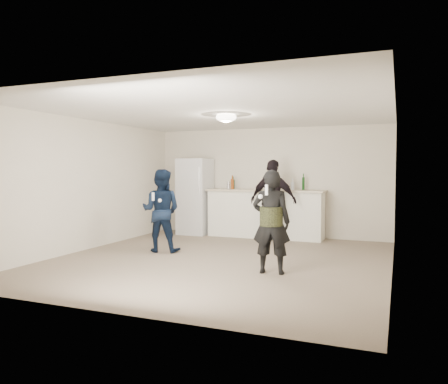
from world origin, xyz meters
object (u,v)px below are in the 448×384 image
at_px(man, 161,211).
at_px(spectator, 273,201).
at_px(counter, 265,214).
at_px(shaker, 229,185).
at_px(fridge, 195,196).
at_px(woman, 271,222).

xyz_separation_m(man, spectator, (1.66, 1.85, 0.10)).
relative_size(counter, shaker, 15.29).
bearing_deg(shaker, fridge, -176.77).
bearing_deg(man, spectator, -143.15).
bearing_deg(fridge, spectator, -12.41).
height_order(woman, spectator, spectator).
bearing_deg(shaker, counter, 1.46).
relative_size(man, spectator, 0.88).
relative_size(counter, woman, 1.69).
distance_m(woman, spectator, 2.86).
bearing_deg(spectator, counter, -50.01).
xyz_separation_m(counter, woman, (1.07, -3.29, 0.24)).
relative_size(counter, man, 1.68).
height_order(fridge, spectator, fridge).
bearing_deg(counter, man, -119.20).
distance_m(fridge, man, 2.34).
xyz_separation_m(man, woman, (2.39, -0.92, -0.00)).
height_order(fridge, shaker, fridge).
relative_size(woman, spectator, 0.88).
height_order(man, spectator, spectator).
relative_size(shaker, woman, 0.11).
bearing_deg(man, shaker, -112.04).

